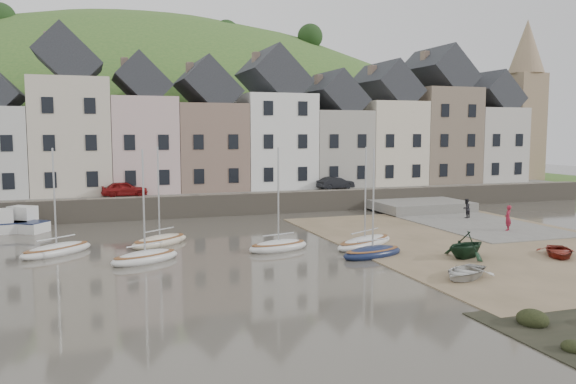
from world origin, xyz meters
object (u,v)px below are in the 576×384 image
object	(u,v)px
sailboat_0	(57,250)
rowboat_white	(465,272)
rowboat_red	(559,251)
person_red	(508,218)
rowboat_green	(466,245)
car_right	(336,183)
car_left	(125,189)
person_dark	(466,208)

from	to	relation	value
sailboat_0	rowboat_white	world-z (taller)	sailboat_0
rowboat_red	person_red	size ratio (longest dim) A/B	1.65
rowboat_green	car_right	bearing A→B (deg)	157.30
car_left	car_right	distance (m)	19.12
rowboat_green	car_right	distance (m)	23.43
rowboat_white	rowboat_green	distance (m)	4.68
rowboat_green	car_left	world-z (taller)	car_left
rowboat_green	car_left	xyz separation A→B (m)	(-16.84, 23.28, 1.44)
sailboat_0	person_red	world-z (taller)	sailboat_0
sailboat_0	rowboat_green	bearing A→B (deg)	-22.01
rowboat_white	person_dark	distance (m)	19.85
sailboat_0	rowboat_green	world-z (taller)	sailboat_0
rowboat_white	person_red	distance (m)	14.79
rowboat_green	person_red	distance (m)	10.24
person_dark	car_right	distance (m)	12.87
car_left	car_right	bearing A→B (deg)	-91.39
rowboat_white	car_right	size ratio (longest dim) A/B	0.85
car_right	rowboat_red	bearing A→B (deg)	176.48
car_left	rowboat_red	bearing A→B (deg)	-139.64
person_red	car_right	world-z (taller)	car_right
sailboat_0	car_right	size ratio (longest dim) A/B	1.77
car_left	person_red	bearing A→B (deg)	-125.64
car_left	sailboat_0	bearing A→B (deg)	160.96
sailboat_0	rowboat_white	size ratio (longest dim) A/B	2.08
rowboat_red	car_right	world-z (taller)	car_right
rowboat_white	person_red	world-z (taller)	person_red
car_left	person_dark	bearing A→B (deg)	-114.47
rowboat_green	rowboat_white	bearing A→B (deg)	-53.45
rowboat_white	rowboat_green	bearing A→B (deg)	113.01
person_dark	sailboat_0	bearing A→B (deg)	-17.16
rowboat_green	car_right	xyz separation A→B (m)	(2.28, 23.28, 1.38)
rowboat_green	car_left	bearing A→B (deg)	-161.22
sailboat_0	person_dark	bearing A→B (deg)	6.82
rowboat_red	car_left	xyz separation A→B (m)	(-21.99, 24.65, 1.88)
person_red	car_right	distance (m)	17.91
person_red	car_left	distance (m)	30.11
person_red	rowboat_red	bearing A→B (deg)	26.59
rowboat_red	rowboat_white	bearing A→B (deg)	-128.60
rowboat_white	car_left	world-z (taller)	car_left
rowboat_white	rowboat_red	size ratio (longest dim) A/B	1.04
rowboat_white	rowboat_green	xyz separation A→B (m)	(2.76, 3.75, 0.43)
rowboat_red	person_dark	size ratio (longest dim) A/B	1.90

